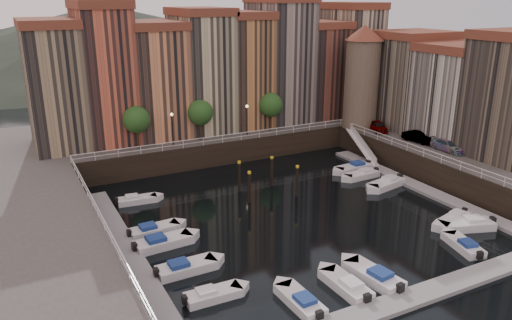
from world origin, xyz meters
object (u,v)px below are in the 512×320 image
boat_left_2 (162,242)px  gangway (362,145)px  car_b (419,138)px  mooring_pilings (264,179)px  car_a (378,127)px  corner_tower (362,75)px  boat_left_0 (212,295)px  boat_left_1 (185,268)px  car_c (448,146)px

boat_left_2 → gangway: bearing=16.3°
gangway → car_b: (4.46, -5.25, 1.77)m
mooring_pilings → car_a: 21.31m
mooring_pilings → boat_left_2: (-13.42, -6.55, -1.25)m
corner_tower → boat_left_0: 42.06m
corner_tower → gangway: bearing=-122.8°
boat_left_1 → boat_left_2: 4.85m
boat_left_2 → car_b: 35.48m
boat_left_0 → boat_left_1: (-0.47, 4.30, 0.05)m
mooring_pilings → car_c: 22.44m
gangway → mooring_pilings: gangway is taller
mooring_pilings → boat_left_2: mooring_pilings is taller
mooring_pilings → car_a: car_a is taller
mooring_pilings → car_a: bearing=16.0°
corner_tower → boat_left_1: size_ratio=2.77×
car_a → boat_left_1: bearing=-132.8°
corner_tower → gangway: size_ratio=1.66×
boat_left_1 → car_b: (34.45, 10.86, 3.30)m
gangway → car_c: (4.89, -9.57, 1.75)m
car_c → car_b: bearing=96.8°
boat_left_2 → car_c: (35.24, 1.70, 3.26)m
mooring_pilings → car_b: 21.49m
boat_left_0 → car_b: bearing=25.1°
boat_left_0 → boat_left_1: bearing=97.3°
corner_tower → boat_left_2: (-33.25, -15.78, -9.79)m
mooring_pilings → car_a: size_ratio=1.37×
mooring_pilings → boat_left_0: size_ratio=1.31×
car_b → car_c: 4.34m
boat_left_0 → boat_left_1: boat_left_1 is taller
corner_tower → boat_left_2: 38.08m
mooring_pilings → car_b: bearing=-1.4°
corner_tower → boat_left_2: corner_tower is taller
car_b → car_c: (0.44, -4.32, -0.02)m
mooring_pilings → car_c: car_c is taller
mooring_pilings → boat_left_0: (-12.60, -15.69, -1.31)m
mooring_pilings → boat_left_1: 17.38m
mooring_pilings → car_c: (21.82, -4.85, 2.02)m
corner_tower → car_a: (0.56, -3.37, -6.49)m
boat_left_1 → car_c: size_ratio=1.09×
corner_tower → car_a: corner_tower is taller
boat_left_1 → car_a: (33.46, 17.24, 3.32)m
boat_left_1 → boat_left_2: bearing=92.9°
boat_left_1 → mooring_pilings: bearing=39.8°
corner_tower → boat_left_1: bearing=-147.9°
gangway → car_a: (3.46, 1.13, 1.79)m
boat_left_2 → boat_left_0: bearing=-88.9°
boat_left_0 → boat_left_2: size_ratio=0.82×
boat_left_2 → car_a: size_ratio=1.27×
gangway → boat_left_2: bearing=-159.6°
boat_left_0 → car_b: 37.36m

